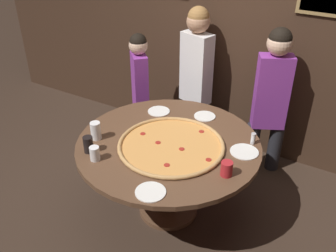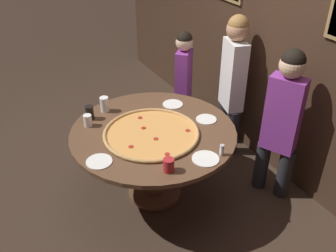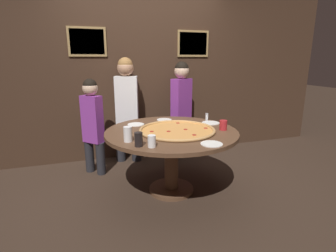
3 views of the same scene
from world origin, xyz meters
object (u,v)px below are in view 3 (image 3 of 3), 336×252
Objects in this scene: diner_side_left at (181,104)px; white_plate_beside_cup at (211,123)px; dining_table at (171,143)px; giant_pizza at (177,130)px; drink_cup_far_left at (139,139)px; white_plate_left_side at (136,124)px; white_plate_far_back at (212,144)px; drink_cup_near_left at (152,141)px; drink_cup_far_right at (128,134)px; condiment_shaker at (207,117)px; diner_centre_back at (92,121)px; white_plate_near_front at (164,120)px; diner_far_right at (127,104)px; drink_cup_near_right at (223,125)px.

white_plate_beside_cup is at bearing 67.99° from diner_side_left.
giant_pizza reaches higher than dining_table.
diner_side_left is at bearing 56.24° from drink_cup_far_left.
white_plate_far_back is (0.53, -0.97, 0.00)m from white_plate_left_side.
drink_cup_far_right is at bearing 127.86° from drink_cup_near_left.
drink_cup_far_right reaches higher than condiment_shaker.
white_plate_beside_cup is at bearing 16.79° from dining_table.
drink_cup_far_right is at bearing 155.83° from white_plate_far_back.
drink_cup_near_left is at bearing 169.82° from white_plate_far_back.
diner_centre_back reaches higher than condiment_shaker.
diner_side_left reaches higher than dining_table.
condiment_shaker is at bearing 70.07° from diner_side_left.
white_plate_left_side is 1.06m from diner_side_left.
white_plate_near_front is (0.02, 0.56, -0.01)m from giant_pizza.
dining_table is 0.63m from white_plate_far_back.
diner_side_left is (0.31, 1.61, 0.10)m from white_plate_far_back.
white_plate_near_front is 0.72m from diner_far_right.
drink_cup_near_right is at bearing 5.05° from drink_cup_far_right.
giant_pizza reaches higher than white_plate_beside_cup.
white_plate_left_side is at bearing -175.00° from diner_centre_back.
dining_table is at bearing -179.03° from diner_centre_back.
white_plate_far_back reaches higher than dining_table.
condiment_shaker is at bearing 86.55° from drink_cup_near_right.
drink_cup_far_right reaches higher than dining_table.
white_plate_left_side is 0.91× the size of white_plate_beside_cup.
diner_far_right is (-0.90, 0.79, 0.09)m from condiment_shaker.
drink_cup_near_left reaches higher than white_plate_far_back.
drink_cup_far_left is at bearing 166.73° from white_plate_far_back.
drink_cup_near_right is 1.04m from white_plate_left_side.
white_plate_beside_cup is 2.27× the size of condiment_shaker.
white_plate_left_side and white_plate_beside_cup have the same top height.
diner_centre_back is (-1.41, 0.49, -0.06)m from condiment_shaker.
white_plate_far_back is at bearing -130.45° from drink_cup_near_right.
white_plate_beside_cup is at bearing -34.42° from white_plate_near_front.
drink_cup_far_right is 0.98m from white_plate_near_front.
diner_far_right reaches higher than drink_cup_far_left.
dining_table is at bearing -163.21° from white_plate_beside_cup.
white_plate_near_front is at bearing 87.52° from giant_pizza.
white_plate_near_front is (0.43, 1.00, -0.05)m from drink_cup_near_left.
drink_cup_near_right is 0.07× the size of diner_far_right.
diner_far_right is (-0.31, 1.11, 0.28)m from dining_table.
drink_cup_near_right is 1.19m from diner_side_left.
dining_table is at bearing 25.37° from drink_cup_far_right.
diner_centre_back is (-0.47, 1.29, -0.07)m from drink_cup_near_left.
drink_cup_near_left is 0.07× the size of diner_far_right.
drink_cup_near_left is 1.15× the size of condiment_shaker.
drink_cup_far_right is 1.10m from drink_cup_near_right.
condiment_shaker is at bearing -4.29° from white_plate_left_side.
diner_centre_back is at bearing 106.25° from drink_cup_far_left.
white_plate_beside_cup is at bearing -158.91° from diner_centre_back.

